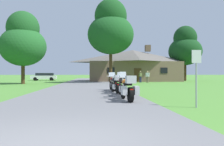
# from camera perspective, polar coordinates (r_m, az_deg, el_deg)

# --- Properties ---
(ground_plane) EXTENTS (500.00, 500.00, 0.00)m
(ground_plane) POSITION_cam_1_polar(r_m,az_deg,el_deg) (23.92, -6.50, -3.21)
(ground_plane) COLOR #4C8433
(asphalt_driveway) EXTENTS (6.40, 80.00, 0.06)m
(asphalt_driveway) POSITION_cam_1_polar(r_m,az_deg,el_deg) (21.92, -6.64, -3.40)
(asphalt_driveway) COLOR slate
(asphalt_driveway) RESTS_ON ground
(motorcycle_orange_nearest_to_camera) EXTENTS (0.81, 2.08, 1.30)m
(motorcycle_orange_nearest_to_camera) POSITION_cam_1_polar(r_m,az_deg,el_deg) (10.13, 3.93, -3.87)
(motorcycle_orange_nearest_to_camera) COLOR black
(motorcycle_orange_nearest_to_camera) RESTS_ON asphalt_driveway
(motorcycle_red_second_in_row) EXTENTS (0.66, 2.08, 1.30)m
(motorcycle_red_second_in_row) POSITION_cam_1_polar(r_m,az_deg,el_deg) (12.35, 2.52, -3.16)
(motorcycle_red_second_in_row) COLOR black
(motorcycle_red_second_in_row) RESTS_ON asphalt_driveway
(motorcycle_black_third_in_row) EXTENTS (0.72, 2.08, 1.30)m
(motorcycle_black_third_in_row) POSITION_cam_1_polar(r_m,az_deg,el_deg) (14.43, 0.91, -2.73)
(motorcycle_black_third_in_row) COLOR black
(motorcycle_black_third_in_row) RESTS_ON asphalt_driveway
(motorcycle_red_farthest_in_row) EXTENTS (0.74, 2.08, 1.30)m
(motorcycle_red_farthest_in_row) POSITION_cam_1_polar(r_m,az_deg,el_deg) (16.34, 0.43, -2.43)
(motorcycle_red_farthest_in_row) COLOR black
(motorcycle_red_farthest_in_row) RESTS_ON asphalt_driveway
(stone_lodge) EXTENTS (15.75, 9.48, 6.28)m
(stone_lodge) POSITION_cam_1_polar(r_m,az_deg,el_deg) (40.14, 5.15, 1.96)
(stone_lodge) COLOR brown
(stone_lodge) RESTS_ON ground
(bystander_white_shirt_near_lodge) EXTENTS (0.54, 0.30, 1.67)m
(bystander_white_shirt_near_lodge) POSITION_cam_1_polar(r_m,az_deg,el_deg) (32.97, 8.79, -0.76)
(bystander_white_shirt_near_lodge) COLOR #75664C
(bystander_white_shirt_near_lodge) RESTS_ON ground
(bystander_olive_shirt_beside_signpost) EXTENTS (0.52, 0.34, 1.69)m
(bystander_olive_shirt_beside_signpost) POSITION_cam_1_polar(r_m,az_deg,el_deg) (33.68, 7.07, -0.72)
(bystander_olive_shirt_beside_signpost) COLOR navy
(bystander_olive_shirt_beside_signpost) RESTS_ON ground
(metal_signpost_roadside) EXTENTS (0.36, 0.06, 2.14)m
(metal_signpost_roadside) POSITION_cam_1_polar(r_m,az_deg,el_deg) (9.09, 20.19, 0.41)
(metal_signpost_roadside) COLOR #9EA0A5
(metal_signpost_roadside) RESTS_ON ground
(tree_by_lodge_front) EXTENTS (6.42, 6.42, 11.69)m
(tree_by_lodge_front) POSITION_cam_1_polar(r_m,az_deg,el_deg) (32.59, -0.33, 10.80)
(tree_by_lodge_front) COLOR #422D19
(tree_by_lodge_front) RESTS_ON ground
(tree_left_near) EXTENTS (5.65, 5.65, 9.00)m
(tree_left_near) POSITION_cam_1_polar(r_m,az_deg,el_deg) (30.71, -21.19, 7.37)
(tree_left_near) COLOR #422D19
(tree_left_near) RESTS_ON ground
(tree_right_of_lodge) EXTENTS (5.89, 5.89, 9.87)m
(tree_right_of_lodge) POSITION_cam_1_polar(r_m,az_deg,el_deg) (43.55, 17.68, 6.07)
(tree_right_of_lodge) COLOR #422D19
(tree_right_of_lodge) RESTS_ON ground
(parked_white_suv_far_left) EXTENTS (4.72, 2.17, 1.40)m
(parked_white_suv_far_left) POSITION_cam_1_polar(r_m,az_deg,el_deg) (44.50, -16.45, -0.81)
(parked_white_suv_far_left) COLOR silver
(parked_white_suv_far_left) RESTS_ON ground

